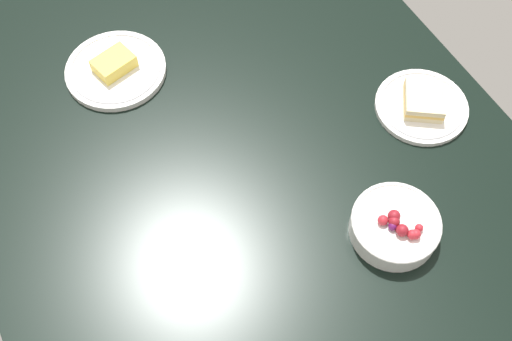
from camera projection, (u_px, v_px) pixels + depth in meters
The scene contains 4 objects.
dining_table at pixel (256, 181), 116.33cm from camera, with size 142.75×100.87×4.00cm, color black.
bowl_berries at pixel (395, 226), 106.69cm from camera, with size 15.63×15.63×6.14cm.
plate_cheese at pixel (115, 69), 126.38cm from camera, with size 20.65×20.65×4.13cm.
plate_sandwich at pixel (422, 104), 121.50cm from camera, with size 18.38×18.38×4.26cm.
Camera 1 is at (50.84, -27.12, 103.07)cm, focal length 43.25 mm.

